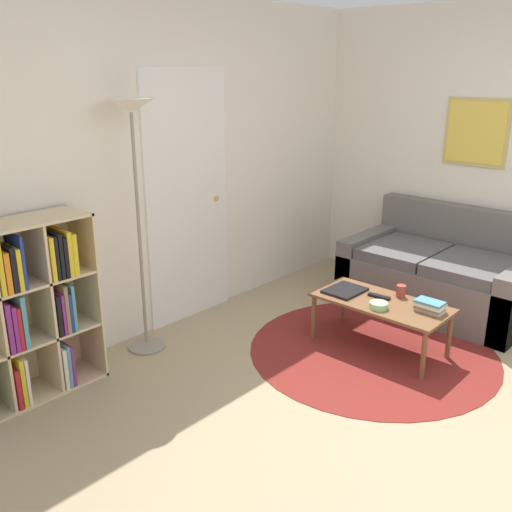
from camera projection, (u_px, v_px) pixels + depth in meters
ground_plane at (435, 432)px, 3.38m from camera, size 14.00×14.00×0.00m
wall_back at (169, 169)px, 4.49m from camera, size 7.48×0.11×2.60m
wall_right at (440, 152)px, 5.30m from camera, size 0.08×5.35×2.60m
rug at (372, 350)px, 4.34m from camera, size 1.86×1.86×0.01m
bookshelf at (13, 315)px, 3.56m from camera, size 1.00×0.34×1.17m
floor_lamp at (133, 141)px, 3.90m from camera, size 0.33×0.33×1.86m
couch at (442, 275)px, 5.10m from camera, size 0.95×1.57×0.86m
coffee_table at (381, 306)px, 4.29m from camera, size 0.49×1.02×0.39m
laptop at (345, 290)px, 4.45m from camera, size 0.31×0.25×0.02m
bowl at (379, 305)px, 4.14m from camera, size 0.14×0.14×0.05m
book_stack_on_table at (430, 306)px, 4.08m from camera, size 0.14×0.20×0.08m
cup at (401, 291)px, 4.34m from camera, size 0.07×0.07×0.09m
remote at (379, 296)px, 4.33m from camera, size 0.06×0.18×0.02m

